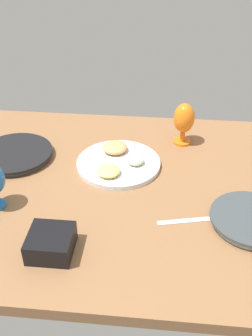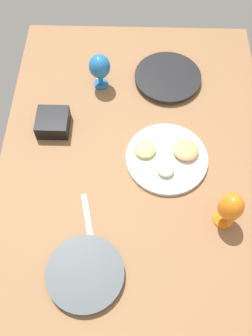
# 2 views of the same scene
# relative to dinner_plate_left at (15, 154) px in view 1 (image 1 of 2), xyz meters

# --- Properties ---
(ground_plane) EXTENTS (1.60, 1.04, 0.04)m
(ground_plane) POSITION_rel_dinner_plate_left_xyz_m (0.47, -0.13, -0.03)
(ground_plane) COLOR #8C603D
(dinner_plate_left) EXTENTS (0.29, 0.29, 0.03)m
(dinner_plate_left) POSITION_rel_dinner_plate_left_xyz_m (0.00, 0.00, 0.00)
(dinner_plate_left) COLOR #4C4C51
(dinner_plate_left) RESTS_ON ground_plane
(dinner_plate_right) EXTENTS (0.25, 0.25, 0.03)m
(dinner_plate_right) POSITION_rel_dinner_plate_left_xyz_m (0.84, -0.29, 0.00)
(dinner_plate_right) COLOR silver
(dinner_plate_right) RESTS_ON ground_plane
(fruit_platter) EXTENTS (0.31, 0.31, 0.05)m
(fruit_platter) POSITION_rel_dinner_plate_left_xyz_m (0.40, -0.01, 0.00)
(fruit_platter) COLOR silver
(fruit_platter) RESTS_ON ground_plane
(hurricane_glass_orange) EXTENTS (0.08, 0.08, 0.17)m
(hurricane_glass_orange) POSITION_rel_dinner_plate_left_xyz_m (0.64, 0.17, 0.09)
(hurricane_glass_orange) COLOR orange
(hurricane_glass_orange) RESTS_ON ground_plane
(square_bowl_black) EXTENTS (0.12, 0.12, 0.06)m
(square_bowl_black) POSITION_rel_dinner_plate_left_xyz_m (0.26, -0.46, 0.02)
(square_bowl_black) COLOR black
(square_bowl_black) RESTS_ON ground_plane
(fork_by_right_plate) EXTENTS (0.18, 0.06, 0.01)m
(fork_by_right_plate) POSITION_rel_dinner_plate_left_xyz_m (0.65, -0.30, -0.01)
(fork_by_right_plate) COLOR silver
(fork_by_right_plate) RESTS_ON ground_plane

